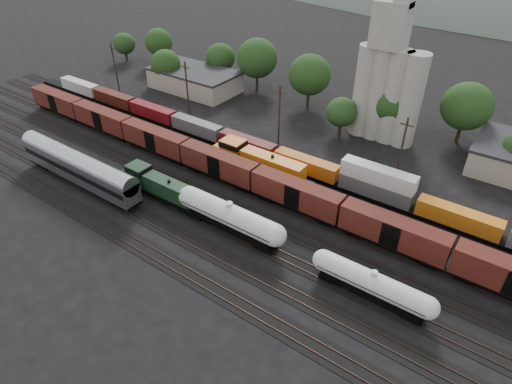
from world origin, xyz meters
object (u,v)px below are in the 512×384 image
Objects in this scene: tank_car_a at (230,216)px; passenger_coach at (78,167)px; grain_silo at (388,84)px; orange_locomotive at (256,161)px; green_locomotive at (157,185)px.

tank_car_a is 28.62m from passenger_coach.
grain_silo is (6.20, 41.00, 8.34)m from tank_car_a.
tank_car_a is 16.16m from orange_locomotive.
orange_locomotive is at bearing 111.86° from tank_car_a.
tank_car_a is 0.65× the size of grain_silo.
grain_silo is at bearing 81.40° from tank_car_a.
green_locomotive is at bearing 20.63° from passenger_coach.
orange_locomotive is (8.87, 15.00, 0.30)m from green_locomotive.
orange_locomotive is 0.69× the size of grain_silo.
tank_car_a reaches higher than green_locomotive.
green_locomotive is 17.43m from orange_locomotive.
green_locomotive is 46.92m from grain_silo.
orange_locomotive is 29.94m from grain_silo.
passenger_coach is at bearing -137.92° from orange_locomotive.
green_locomotive is at bearing -120.59° from orange_locomotive.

